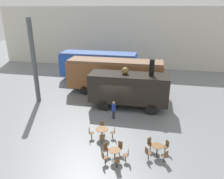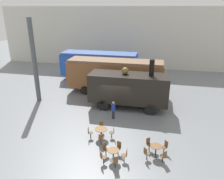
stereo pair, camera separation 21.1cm
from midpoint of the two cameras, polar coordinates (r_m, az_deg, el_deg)
ground_plane at (r=20.03m, az=0.68°, el=-5.39°), size 80.00×80.00×0.00m
backdrop_wall at (r=33.69m, az=5.91°, el=13.19°), size 44.00×0.15×9.00m
streamlined_locomotive at (r=27.77m, az=-2.11°, el=6.56°), size 11.58×2.87×3.52m
passenger_coach_wooden at (r=23.31m, az=0.50°, el=4.03°), size 10.07×2.62×3.66m
steam_locomotive at (r=19.85m, az=4.10°, el=0.49°), size 7.10×2.40×4.65m
cafe_table_near at (r=14.34m, az=11.30°, el=-14.82°), size 0.73×0.73×0.76m
cafe_table_mid at (r=15.74m, az=-3.03°, el=-10.71°), size 0.90×0.90×0.75m
cafe_table_far at (r=13.75m, az=0.28°, el=-16.21°), size 0.71×0.71×0.73m
cafe_chair_0 at (r=13.93m, az=13.26°, el=-16.44°), size 0.40×0.41×0.87m
cafe_chair_1 at (r=14.78m, az=13.58°, el=-14.07°), size 0.41×0.40×0.87m
cafe_chair_2 at (r=14.83m, az=9.46°, el=-13.60°), size 0.40×0.41×0.87m
cafe_chair_3 at (r=13.98m, az=8.84°, el=-15.93°), size 0.41×0.40×0.87m
cafe_chair_4 at (r=15.79m, az=0.02°, el=-10.96°), size 0.38×0.36×0.87m
cafe_chair_5 at (r=16.50m, az=-2.99°, el=-9.50°), size 0.36×0.38×0.87m
cafe_chair_6 at (r=15.83m, az=-6.07°, el=-11.01°), size 0.38×0.36×0.87m
cafe_chair_7 at (r=15.09m, az=-3.07°, el=-12.64°), size 0.36×0.38×0.87m
cafe_chair_8 at (r=14.18m, az=-1.91°, el=-15.06°), size 0.40×0.39×0.87m
cafe_chair_9 at (r=13.51m, az=-2.59°, el=-17.15°), size 0.41×0.40×0.87m
cafe_chair_10 at (r=13.20m, az=0.84°, el=-18.18°), size 0.38×0.39×0.87m
cafe_chair_11 at (r=13.70m, az=3.43°, el=-16.55°), size 0.36×0.36×0.87m
cafe_chair_12 at (r=14.30m, az=1.62°, el=-14.73°), size 0.36×0.38×0.87m
visitor_person at (r=18.22m, az=0.10°, el=-5.23°), size 0.34×0.34×1.56m
support_pillar at (r=22.05m, az=-19.98°, el=6.85°), size 0.44×0.44×8.00m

